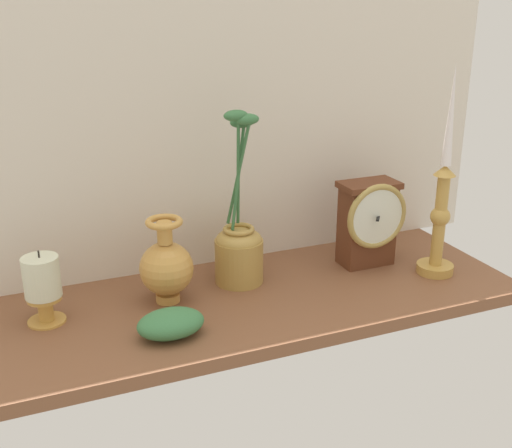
# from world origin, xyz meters

# --- Properties ---
(ground_plane) EXTENTS (1.00, 0.36, 0.02)m
(ground_plane) POSITION_xyz_m (0.00, 0.00, -0.01)
(ground_plane) COLOR brown
(back_wall) EXTENTS (1.20, 0.02, 0.65)m
(back_wall) POSITION_xyz_m (0.00, 0.18, 0.33)
(back_wall) COLOR beige
(back_wall) RESTS_ON ground_plane
(mantel_clock) EXTENTS (0.13, 0.09, 0.18)m
(mantel_clock) POSITION_xyz_m (0.27, 0.04, 0.09)
(mantel_clock) COLOR #5B2E1A
(mantel_clock) RESTS_ON ground_plane
(candlestick_tall_left) EXTENTS (0.07, 0.07, 0.41)m
(candlestick_tall_left) POSITION_xyz_m (0.38, -0.04, 0.14)
(candlestick_tall_left) COLOR #BE9242
(candlestick_tall_left) RESTS_ON ground_plane
(brass_vase_bulbous) EXTENTS (0.10, 0.10, 0.16)m
(brass_vase_bulbous) POSITION_xyz_m (-0.15, 0.04, 0.07)
(brass_vase_bulbous) COLOR gold
(brass_vase_bulbous) RESTS_ON ground_plane
(brass_vase_jar) EXTENTS (0.09, 0.09, 0.34)m
(brass_vase_jar) POSITION_xyz_m (-0.00, 0.07, 0.08)
(brass_vase_jar) COLOR #AE8840
(brass_vase_jar) RESTS_ON ground_plane
(pillar_candle_front) EXTENTS (0.06, 0.06, 0.13)m
(pillar_candle_front) POSITION_xyz_m (-0.36, 0.04, 0.07)
(pillar_candle_front) COLOR gold
(pillar_candle_front) RESTS_ON ground_plane
(ivy_sprig) EXTENTS (0.11, 0.08, 0.05)m
(ivy_sprig) POSITION_xyz_m (-0.18, -0.09, 0.02)
(ivy_sprig) COLOR #3D7946
(ivy_sprig) RESTS_ON ground_plane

